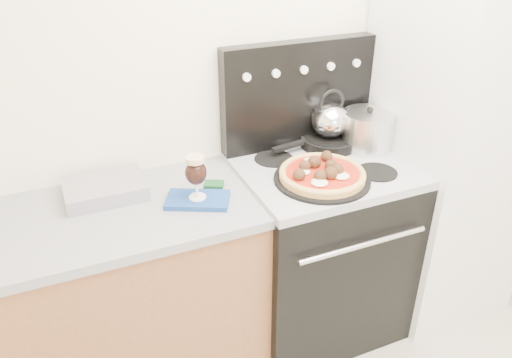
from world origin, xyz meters
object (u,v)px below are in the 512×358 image
pizza_pan (322,179)px  pizza (322,172)px  oven_mitt (198,200)px  beer_glass (196,177)px  skillet (329,141)px  tea_kettle (331,117)px  stock_pot (368,131)px  fridge (450,137)px  stove_body (318,251)px  base_cabinet (88,312)px

pizza_pan → pizza: (0.00, 0.00, 0.03)m
oven_mitt → beer_glass: 0.10m
skillet → tea_kettle: tea_kettle is taller
tea_kettle → beer_glass: bearing=179.0°
pizza → stock_pot: (0.36, 0.20, 0.05)m
pizza_pan → oven_mitt: bearing=172.5°
skillet → fridge: bearing=-19.3°
pizza_pan → skillet: bearing=55.0°
stove_body → pizza_pan: (-0.08, -0.11, 0.49)m
beer_glass → oven_mitt: bearing=0.0°
stock_pot → pizza_pan: bearing=-150.9°
beer_glass → pizza_pan: 0.54m
pizza → tea_kettle: 0.37m
fridge → oven_mitt: 1.31m
stove_body → oven_mitt: 0.77m
oven_mitt → beer_glass: bearing=0.0°
base_cabinet → beer_glass: size_ratio=7.72×
stove_body → skillet: size_ratio=3.24×
oven_mitt → pizza: 0.54m
stove_body → tea_kettle: size_ratio=4.39×
pizza_pan → stock_pot: size_ratio=1.74×
base_cabinet → beer_glass: beer_glass is taller
stove_body → stock_pot: size_ratio=3.70×
oven_mitt → base_cabinet: bearing=172.0°
base_cabinet → pizza: size_ratio=3.97×
pizza → skillet: pizza is taller
stove_body → beer_glass: bearing=-175.8°
beer_glass → stock_pot: beer_glass is taller
skillet → stock_pot: bearing=-30.3°
base_cabinet → stove_body: stove_body is taller
tea_kettle → stock_pot: (0.16, -0.09, -0.06)m
stove_body → base_cabinet: bearing=178.7°
oven_mitt → skillet: skillet is taller
pizza → base_cabinet: bearing=172.2°
beer_glass → tea_kettle: tea_kettle is taller
pizza_pan → skillet: 0.36m
base_cabinet → pizza: 1.16m
fridge → beer_glass: size_ratio=10.12×
beer_glass → tea_kettle: 0.77m
stove_body → skillet: 0.55m
pizza → stock_pot: stock_pot is taller
oven_mitt → pizza_pan: size_ratio=0.61×
base_cabinet → fridge: size_ratio=0.76×
stove_body → tea_kettle: (0.13, 0.18, 0.63)m
skillet → stock_pot: stock_pot is taller
fridge → skillet: bearing=160.7°
base_cabinet → skillet: (1.23, 0.15, 0.51)m
fridge → pizza_pan: bearing=-173.4°
pizza_pan → pizza: bearing=0.0°
fridge → pizza_pan: size_ratio=4.60×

